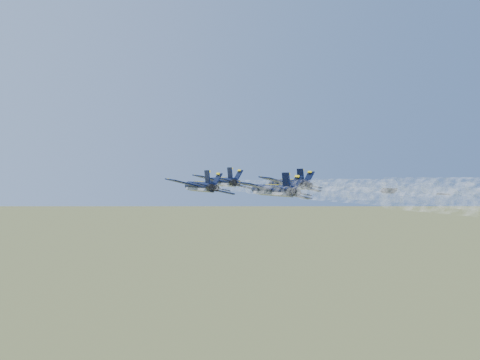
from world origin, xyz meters
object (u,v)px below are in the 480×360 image
jet_right (288,184)px  jet_slot (272,190)px  jet_lead (222,182)px  jet_left (199,186)px

jet_right → jet_slot: bearing=-126.5°
jet_lead → jet_right: (7.87, -14.14, 0.00)m
jet_lead → jet_left: bearing=-126.9°
jet_right → jet_left: bearing=-179.6°
jet_right → jet_lead: bearing=130.4°
jet_right → jet_slot: 17.77m
jet_left → jet_slot: 16.93m
jet_slot → jet_right: bearing=53.5°
jet_lead → jet_slot: same height
jet_left → jet_right: same height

